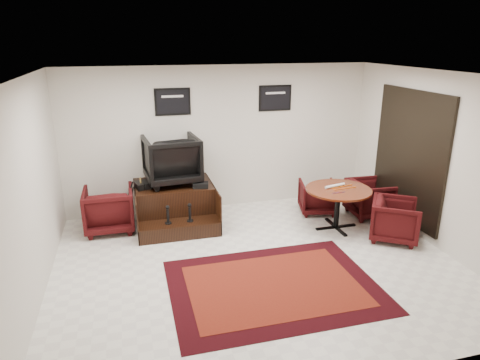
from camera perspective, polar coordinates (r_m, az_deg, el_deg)
name	(u,v)px	position (r m, az deg, el deg)	size (l,w,h in m)	color
ground	(257,264)	(6.63, 2.32, -11.09)	(6.00, 6.00, 0.00)	silver
room_shell	(283,146)	(6.20, 5.81, 4.53)	(6.02, 5.02, 2.81)	beige
area_rug	(273,286)	(6.11, 4.49, -13.88)	(2.84, 2.13, 0.01)	black
shine_podium	(175,205)	(7.99, -8.69, -3.33)	(1.41, 1.45, 0.73)	black
shine_chair	(172,157)	(7.85, -9.12, 3.01)	(0.94, 0.88, 0.97)	black
shoes_pair	(142,185)	(7.79, -12.90, -0.68)	(0.29, 0.34, 0.11)	black
polish_kit	(201,185)	(7.65, -5.27, -0.67)	(0.27, 0.19, 0.09)	black
umbrella_black	(128,208)	(7.77, -14.75, -3.67)	(0.32, 0.12, 0.85)	black
umbrella_hooked	(127,204)	(7.90, -14.88, -3.13)	(0.33, 0.13, 0.90)	black
armchair_side	(109,207)	(7.90, -17.07, -3.48)	(0.84, 0.78, 0.86)	black
meeting_table	(338,194)	(7.73, 12.97, -1.78)	(1.15, 1.15, 0.75)	#451609
table_chair_back	(318,195)	(8.48, 10.32, -2.03)	(0.67, 0.63, 0.69)	black
table_chair_window	(370,197)	(8.54, 16.98, -2.12)	(0.75, 0.71, 0.78)	black
table_chair_corner	(395,218)	(7.68, 20.02, -4.78)	(0.75, 0.71, 0.78)	black
paper_roll	(335,186)	(7.76, 12.55, -0.75)	(0.05, 0.05, 0.42)	silver
table_clutter	(343,188)	(7.73, 13.55, -1.07)	(0.57, 0.36, 0.01)	orange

